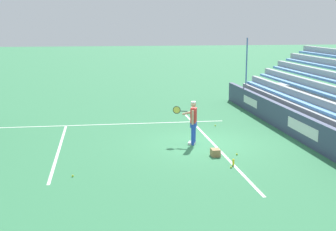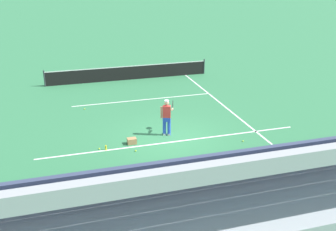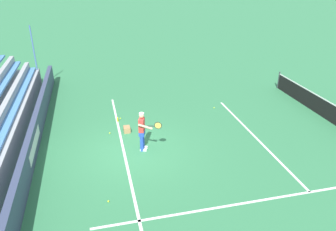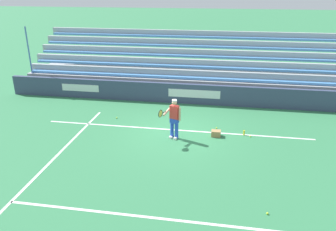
% 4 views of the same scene
% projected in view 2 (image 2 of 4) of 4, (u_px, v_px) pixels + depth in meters
% --- Properties ---
extents(ground_plane, '(160.00, 160.00, 0.00)m').
position_uv_depth(ground_plane, '(170.00, 137.00, 18.09)').
color(ground_plane, '#337A4C').
extents(court_baseline_white, '(12.00, 0.10, 0.01)m').
position_uv_depth(court_baseline_white, '(174.00, 142.00, 17.65)').
color(court_baseline_white, white).
rests_on(court_baseline_white, ground).
extents(court_sideline_white, '(0.10, 12.00, 0.01)m').
position_uv_depth(court_sideline_white, '(218.00, 101.00, 22.75)').
color(court_sideline_white, white).
rests_on(court_sideline_white, ground).
extents(court_service_line_white, '(8.22, 0.10, 0.01)m').
position_uv_depth(court_service_line_white, '(143.00, 100.00, 23.00)').
color(court_service_line_white, white).
rests_on(court_service_line_white, ground).
extents(back_wall_sponsor_board, '(20.30, 0.25, 1.10)m').
position_uv_depth(back_wall_sponsor_board, '(204.00, 169.00, 14.20)').
color(back_wall_sponsor_board, '#384260').
rests_on(back_wall_sponsor_board, ground).
extents(bleacher_stand, '(19.28, 4.00, 3.85)m').
position_uv_depth(bleacher_stand, '(236.00, 204.00, 11.76)').
color(bleacher_stand, '#9EA3A8').
rests_on(bleacher_stand, ground).
extents(tennis_player, '(0.82, 0.93, 1.71)m').
position_uv_depth(tennis_player, '(167.00, 117.00, 18.04)').
color(tennis_player, blue).
rests_on(tennis_player, ground).
extents(ball_box_cardboard, '(0.40, 0.30, 0.26)m').
position_uv_depth(ball_box_cardboard, '(132.00, 141.00, 17.43)').
color(ball_box_cardboard, '#A87F51').
rests_on(ball_box_cardboard, ground).
extents(tennis_ball_on_baseline, '(0.07, 0.07, 0.07)m').
position_uv_depth(tennis_ball_on_baseline, '(243.00, 141.00, 17.65)').
color(tennis_ball_on_baseline, '#CCE533').
rests_on(tennis_ball_on_baseline, ground).
extents(tennis_ball_far_right, '(0.07, 0.07, 0.07)m').
position_uv_depth(tennis_ball_far_right, '(99.00, 149.00, 16.93)').
color(tennis_ball_far_right, '#CCE533').
rests_on(tennis_ball_far_right, ground).
extents(tennis_ball_midcourt, '(0.07, 0.07, 0.07)m').
position_uv_depth(tennis_ball_midcourt, '(136.00, 151.00, 16.74)').
color(tennis_ball_midcourt, '#CCE533').
rests_on(tennis_ball_midcourt, ground).
extents(tennis_ball_near_player, '(0.07, 0.07, 0.07)m').
position_uv_depth(tennis_ball_near_player, '(85.00, 109.00, 21.47)').
color(tennis_ball_near_player, '#CCE533').
rests_on(tennis_ball_near_player, ground).
extents(water_bottle, '(0.07, 0.07, 0.22)m').
position_uv_depth(water_bottle, '(106.00, 148.00, 16.83)').
color(water_bottle, yellow).
rests_on(water_bottle, ground).
extents(tennis_net, '(11.09, 0.09, 1.07)m').
position_uv_depth(tennis_net, '(129.00, 73.00, 26.72)').
color(tennis_net, '#33383D').
rests_on(tennis_net, ground).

